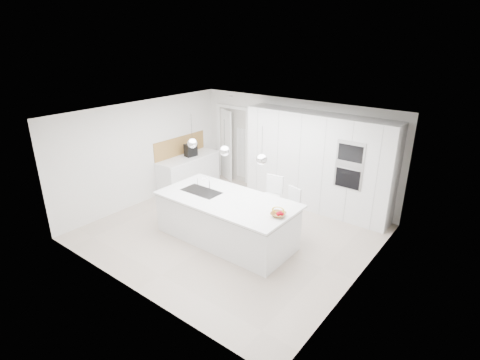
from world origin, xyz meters
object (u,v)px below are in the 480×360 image
Objects in this scene: island_base at (226,220)px; bar_stool_right at (290,213)px; bar_stool_left at (270,204)px; fruit_bowl at (278,214)px; espresso_machine at (191,150)px.

bar_stool_right reaches higher than island_base.
bar_stool_left is at bearing 62.39° from island_base.
fruit_bowl is at bearing -56.05° from bar_stool_left.
espresso_machine is at bearing 147.93° from island_base.
bar_stool_right is (-0.25, 0.89, -0.41)m from fruit_bowl.
island_base is at bearing -23.61° from espresso_machine.
bar_stool_right is (0.97, 0.91, 0.10)m from island_base.
fruit_bowl is 0.23× the size of bar_stool_left.
espresso_machine is 0.28× the size of bar_stool_left.
espresso_machine reaches higher than bar_stool_right.
bar_stool_left is at bearing 130.09° from fruit_bowl.
island_base is 1.03m from bar_stool_left.
bar_stool_right is at bearing -2.53° from espresso_machine.
espresso_machine is 0.32× the size of bar_stool_right.
fruit_bowl is at bearing -60.62° from bar_stool_right.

